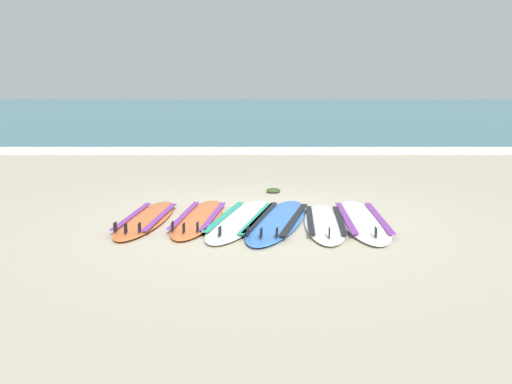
{
  "coord_description": "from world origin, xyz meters",
  "views": [
    {
      "loc": [
        -0.09,
        -6.82,
        1.73
      ],
      "look_at": [
        -0.07,
        0.67,
        0.25
      ],
      "focal_mm": 37.16,
      "sensor_mm": 36.0,
      "label": 1
    }
  ],
  "objects": [
    {
      "name": "seaweed_clump_near_shoreline",
      "position": [
        0.2,
        1.85,
        0.04
      ],
      "size": [
        0.24,
        0.19,
        0.08
      ],
      "primitive_type": "ellipsoid",
      "color": "#384723",
      "rests_on": "ground"
    },
    {
      "name": "surfboard_5",
      "position": [
        1.29,
        -0.12,
        0.04
      ],
      "size": [
        0.67,
        2.38,
        0.18
      ],
      "color": "white",
      "rests_on": "ground"
    },
    {
      "name": "surfboard_4",
      "position": [
        0.79,
        -0.25,
        0.04
      ],
      "size": [
        0.67,
        2.13,
        0.18
      ],
      "color": "silver",
      "rests_on": "ground"
    },
    {
      "name": "sea",
      "position": [
        0.0,
        37.09,
        0.05
      ],
      "size": [
        80.0,
        60.0,
        0.1
      ],
      "primitive_type": "cube",
      "color": "teal",
      "rests_on": "ground"
    },
    {
      "name": "wave_foam_strip",
      "position": [
        0.0,
        7.46,
        0.06
      ],
      "size": [
        80.0,
        0.74,
        0.11
      ],
      "primitive_type": "cube",
      "color": "white",
      "rests_on": "ground"
    },
    {
      "name": "surfboard_0",
      "position": [
        -1.53,
        -0.06,
        0.04
      ],
      "size": [
        0.71,
        2.16,
        0.18
      ],
      "color": "orange",
      "rests_on": "ground"
    },
    {
      "name": "surfboard_1",
      "position": [
        -0.85,
        -0.01,
        0.04
      ],
      "size": [
        0.77,
        2.22,
        0.18
      ],
      "color": "orange",
      "rests_on": "ground"
    },
    {
      "name": "surfboard_2",
      "position": [
        -0.29,
        -0.1,
        0.04
      ],
      "size": [
        1.12,
        2.46,
        0.18
      ],
      "color": "white",
      "rests_on": "ground"
    },
    {
      "name": "ground_plane",
      "position": [
        0.0,
        0.0,
        0.0
      ],
      "size": [
        80.0,
        80.0,
        0.0
      ],
      "primitive_type": "plane",
      "color": "#B7AD93"
    },
    {
      "name": "surfboard_3",
      "position": [
        0.19,
        -0.16,
        0.04
      ],
      "size": [
        1.17,
        2.53,
        0.18
      ],
      "color": "#3875CC",
      "rests_on": "ground"
    }
  ]
}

